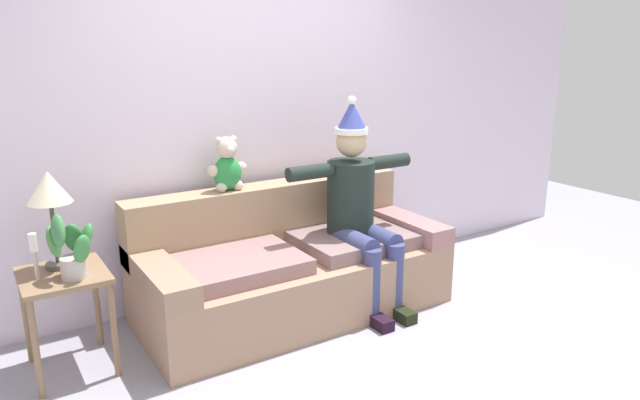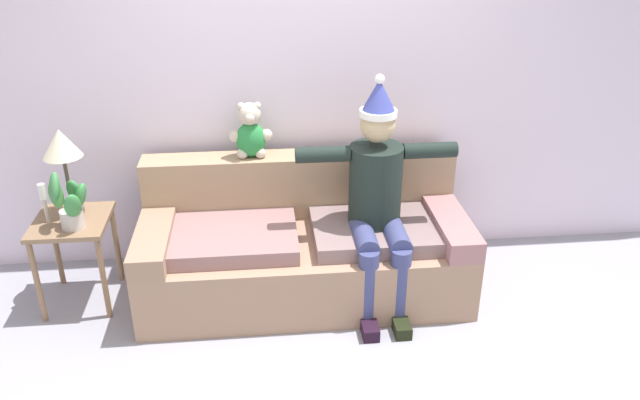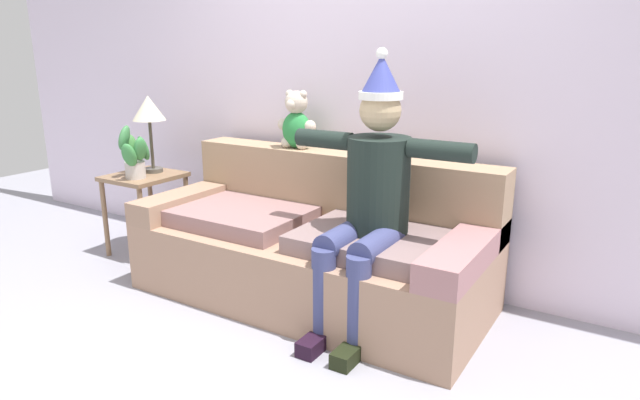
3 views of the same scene
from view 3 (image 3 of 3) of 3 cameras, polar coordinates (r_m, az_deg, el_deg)
The scene contains 9 objects.
ground_plane at distance 2.83m, azimuth -12.01°, elevation -16.87°, with size 10.00×10.00×0.00m, color #93939F.
back_wall at distance 3.67m, azimuth 4.05°, elevation 13.06°, with size 7.00×0.10×2.70m, color silver.
couch at distance 3.40m, azimuth -0.60°, elevation -4.74°, with size 2.14×0.95×0.86m.
person_seated at distance 2.91m, azimuth 5.23°, elevation 0.63°, with size 1.02×0.77×1.50m.
teddy_bear at distance 3.64m, azimuth -2.47°, elevation 8.05°, with size 0.29×0.17×0.38m.
side_table at distance 4.28m, azimuth -17.70°, elevation 1.15°, with size 0.46×0.50×0.60m.
table_lamp at distance 4.25m, azimuth -17.32°, elevation 8.70°, with size 0.24×0.24×0.57m.
potted_plant at distance 4.12m, azimuth -18.72°, elevation 4.51°, with size 0.28×0.28×0.39m.
candle_tall at distance 4.31m, azimuth -19.32°, elevation 4.86°, with size 0.04×0.04×0.26m.
Camera 3 is at (1.71, -1.69, 1.49)m, focal length 30.88 mm.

